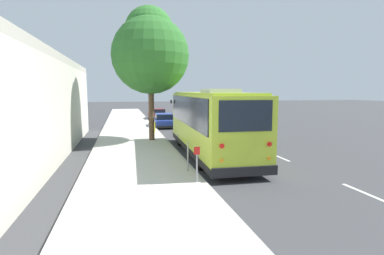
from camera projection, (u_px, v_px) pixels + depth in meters
name	position (u px, v px, depth m)	size (l,w,h in m)	color
ground_plane	(208.00, 156.00, 15.66)	(160.00, 160.00, 0.00)	#3D3D3F
sidewalk_slab	(135.00, 158.00, 14.79)	(80.00, 4.42, 0.15)	beige
curb_strip	(180.00, 156.00, 15.31)	(80.00, 0.14, 0.15)	#AAA69D
shuttle_bus	(210.00, 120.00, 15.70)	(10.36, 2.89, 3.47)	#ADC633
parked_sedan_blue	(164.00, 121.00, 28.20)	(4.65, 1.93, 1.26)	navy
parked_sedan_maroon	(158.00, 115.00, 34.93)	(4.43, 1.90, 1.30)	maroon
street_tree	(150.00, 50.00, 19.31)	(4.97, 4.97, 8.74)	brown
sign_post_near	(197.00, 164.00, 10.61)	(0.06, 0.22, 1.28)	gray
sign_post_far	(188.00, 157.00, 12.07)	(0.06, 0.06, 1.20)	gray
fire_hydrant	(154.00, 127.00, 23.54)	(0.22, 0.22, 0.81)	gold
lane_stripe_behind	(369.00, 195.00, 9.80)	(2.40, 0.14, 0.01)	silver
lane_stripe_mid	(277.00, 156.00, 15.59)	(2.40, 0.14, 0.01)	silver
lane_stripe_ahead	(235.00, 138.00, 21.39)	(2.40, 0.14, 0.01)	silver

